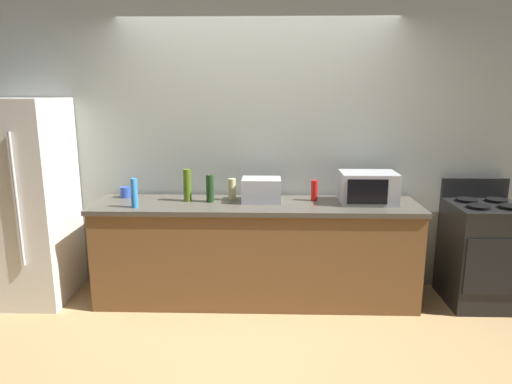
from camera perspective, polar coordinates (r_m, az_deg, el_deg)
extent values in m
plane|color=tan|center=(3.95, -0.17, -15.61)|extent=(8.00, 8.00, 0.00)
cube|color=#9EA399|center=(4.32, 0.16, 5.72)|extent=(6.40, 0.10, 2.70)
cube|color=brown|center=(4.14, 0.00, -7.72)|extent=(2.80, 0.60, 0.86)
cube|color=#514C42|center=(4.01, 0.00, -1.68)|extent=(2.84, 0.64, 0.04)
cube|color=white|center=(4.55, -26.80, -1.07)|extent=(0.72, 0.70, 1.80)
cylinder|color=silver|center=(4.14, -27.61, -0.95)|extent=(0.02, 0.02, 1.10)
cube|color=black|center=(4.54, 26.32, -6.95)|extent=(0.60, 0.60, 0.90)
cube|color=black|center=(4.28, 28.00, -8.26)|extent=(0.55, 0.02, 0.48)
cube|color=black|center=(4.65, 25.56, 0.48)|extent=(0.60, 0.04, 0.18)
cylinder|color=black|center=(4.26, 25.99, -1.66)|extent=(0.18, 0.18, 0.02)
cylinder|color=black|center=(4.37, 29.09, -1.64)|extent=(0.18, 0.18, 0.02)
cylinder|color=black|center=(4.47, 24.75, -0.92)|extent=(0.18, 0.18, 0.02)
cylinder|color=black|center=(4.58, 27.75, -0.91)|extent=(0.18, 0.18, 0.02)
cube|color=#B7BABF|center=(4.11, 13.76, 0.54)|extent=(0.48, 0.34, 0.27)
cube|color=black|center=(3.93, 13.71, 0.02)|extent=(0.34, 0.01, 0.21)
cube|color=#B7BABF|center=(4.03, 0.67, 0.25)|extent=(0.34, 0.26, 0.21)
cylinder|color=#4C6B19|center=(4.10, -8.55, 0.84)|extent=(0.07, 0.07, 0.29)
cylinder|color=#338CE5|center=(3.96, -14.91, -0.12)|extent=(0.06, 0.06, 0.25)
cylinder|color=#1E3F19|center=(4.04, -5.75, 0.45)|extent=(0.07, 0.07, 0.24)
cylinder|color=red|center=(4.11, 7.26, 0.19)|extent=(0.06, 0.06, 0.18)
cylinder|color=beige|center=(4.09, -2.99, 0.31)|extent=(0.07, 0.07, 0.20)
cylinder|color=#2D4CB2|center=(4.37, -15.94, -0.02)|extent=(0.09, 0.09, 0.10)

